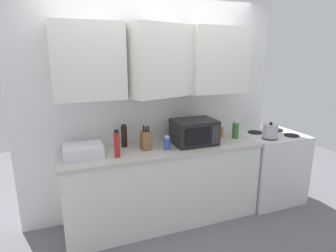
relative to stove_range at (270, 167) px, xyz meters
name	(u,v)px	position (x,y,z in m)	size (l,w,h in m)	color
wall_back_with_cabinets	(156,84)	(-1.49, 0.25, 1.12)	(3.08, 0.53, 2.60)	white
counter_run	(163,184)	(-1.49, 0.02, 0.00)	(2.21, 0.63, 0.90)	white
stove_range	(270,167)	(0.00, 0.00, 0.00)	(0.76, 0.64, 0.91)	silver
kettle	(270,131)	(-0.17, -0.14, 0.54)	(0.17, 0.17, 0.19)	#B2B2B7
microwave	(194,132)	(-1.12, 0.01, 0.59)	(0.48, 0.37, 0.28)	black
dish_rack	(83,151)	(-2.34, 0.02, 0.51)	(0.38, 0.30, 0.12)	silver
knife_block	(146,140)	(-1.69, 0.01, 0.55)	(0.11, 0.12, 0.27)	brown
bottle_red_sauce	(117,144)	(-2.02, -0.11, 0.58)	(0.06, 0.06, 0.28)	red
bottle_spice_jar	(221,132)	(-0.69, 0.14, 0.52)	(0.07, 0.07, 0.15)	#BC6638
bottle_soy_dark	(124,136)	(-1.89, 0.18, 0.57)	(0.06, 0.06, 0.25)	black
bottle_blue_cleaner	(167,143)	(-1.48, -0.07, 0.52)	(0.07, 0.07, 0.15)	#2D56B7
bottle_green_oil	(235,130)	(-0.55, 0.03, 0.55)	(0.08, 0.08, 0.22)	#386B2D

